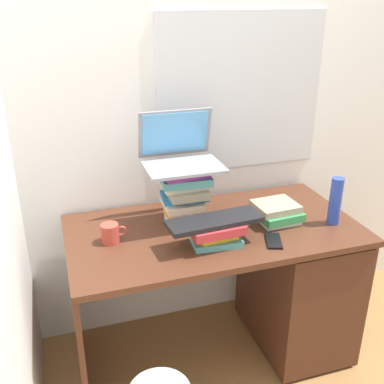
{
  "coord_description": "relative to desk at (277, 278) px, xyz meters",
  "views": [
    {
      "loc": [
        -0.69,
        -1.8,
        1.77
      ],
      "look_at": [
        -0.1,
        0.04,
        0.93
      ],
      "focal_mm": 42.86,
      "sensor_mm": 36.0,
      "label": 1
    }
  ],
  "objects": [
    {
      "name": "wall_back",
      "position": [
        -0.35,
        0.43,
        0.89
      ],
      "size": [
        6.0,
        0.06,
        2.6
      ],
      "color": "white",
      "rests_on": "ground"
    },
    {
      "name": "book_stack_side",
      "position": [
        -0.04,
        -0.0,
        0.39
      ],
      "size": [
        0.22,
        0.2,
        0.09
      ],
      "color": "white",
      "rests_on": "desk"
    },
    {
      "name": "book_stack_keyboard_riser",
      "position": [
        -0.4,
        -0.12,
        0.4
      ],
      "size": [
        0.24,
        0.17,
        0.1
      ],
      "color": "teal",
      "rests_on": "desk"
    },
    {
      "name": "water_bottle",
      "position": [
        0.21,
        -0.1,
        0.46
      ],
      "size": [
        0.06,
        0.06,
        0.23
      ],
      "primitive_type": "cylinder",
      "color": "#263FA5",
      "rests_on": "desk"
    },
    {
      "name": "mug",
      "position": [
        -0.83,
        0.04,
        0.39
      ],
      "size": [
        0.12,
        0.08,
        0.09
      ],
      "color": "#B23F33",
      "rests_on": "desk"
    },
    {
      "name": "cell_phone",
      "position": [
        -0.14,
        -0.18,
        0.35
      ],
      "size": [
        0.11,
        0.15,
        0.01
      ],
      "primitive_type": "cube",
      "rotation": [
        0.0,
        0.0,
        -0.35
      ],
      "color": "black",
      "rests_on": "desk"
    },
    {
      "name": "laptop",
      "position": [
        -0.47,
        0.17,
        0.68
      ],
      "size": [
        0.36,
        0.29,
        0.25
      ],
      "color": "gray",
      "rests_on": "book_stack_tall"
    },
    {
      "name": "book_stack_tall",
      "position": [
        -0.47,
        0.11,
        0.49
      ],
      "size": [
        0.24,
        0.2,
        0.28
      ],
      "color": "beige",
      "rests_on": "desk"
    },
    {
      "name": "desk",
      "position": [
        0.0,
        0.0,
        0.0
      ],
      "size": [
        1.38,
        0.72,
        0.75
      ],
      "color": "#4C2819",
      "rests_on": "ground"
    },
    {
      "name": "computer_mouse",
      "position": [
        -0.21,
        0.02,
        0.36
      ],
      "size": [
        0.06,
        0.1,
        0.04
      ],
      "primitive_type": "ellipsoid",
      "color": "#A5A8AD",
      "rests_on": "desk"
    },
    {
      "name": "ground_plane",
      "position": [
        -0.35,
        0.03,
        -0.41
      ],
      "size": [
        6.0,
        6.0,
        0.0
      ],
      "primitive_type": "plane",
      "color": "olive"
    },
    {
      "name": "keyboard",
      "position": [
        -0.4,
        -0.12,
        0.46
      ],
      "size": [
        0.43,
        0.17,
        0.02
      ],
      "primitive_type": "cube",
      "rotation": [
        0.0,
        0.0,
        0.07
      ],
      "color": "black",
      "rests_on": "book_stack_keyboard_riser"
    }
  ]
}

